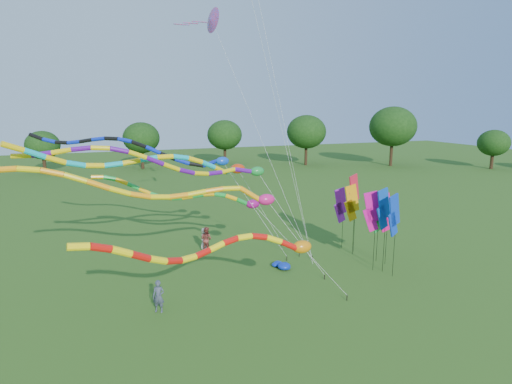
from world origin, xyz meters
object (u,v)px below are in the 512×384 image
object	(u,v)px
tube_kite_red	(234,248)
blue_nylon_heap	(280,265)
tube_kite_orange	(168,190)
person_c	(206,239)
person_b	(158,296)
person_a	(204,239)

from	to	relation	value
tube_kite_red	blue_nylon_heap	distance (m)	9.18
tube_kite_orange	person_c	distance (m)	8.74
tube_kite_orange	blue_nylon_heap	size ratio (longest dim) A/B	11.94
person_c	person_b	bearing A→B (deg)	108.86
tube_kite_red	tube_kite_orange	bearing A→B (deg)	100.35
person_b	tube_kite_red	bearing A→B (deg)	-23.06
person_a	person_b	size ratio (longest dim) A/B	0.96
tube_kite_orange	tube_kite_red	bearing A→B (deg)	-63.50
tube_kite_red	person_a	xyz separation A→B (m)	(1.54, 11.58, -3.23)
tube_kite_red	tube_kite_orange	world-z (taller)	tube_kite_orange
blue_nylon_heap	person_b	xyz separation A→B (m)	(-7.81, -3.26, 0.62)
tube_kite_red	tube_kite_orange	xyz separation A→B (m)	(-1.86, 4.71, 1.73)
tube_kite_red	person_a	size ratio (longest dim) A/B	8.10
person_a	person_b	bearing A→B (deg)	-163.66
blue_nylon_heap	person_a	distance (m)	6.09
person_c	tube_kite_red	bearing A→B (deg)	129.99
person_a	tube_kite_red	bearing A→B (deg)	-143.61
tube_kite_red	blue_nylon_heap	bearing A→B (deg)	41.48
tube_kite_orange	blue_nylon_heap	distance (m)	9.08
person_a	person_b	world-z (taller)	person_b
tube_kite_red	person_c	bearing A→B (deg)	70.82
tube_kite_red	tube_kite_orange	distance (m)	5.35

